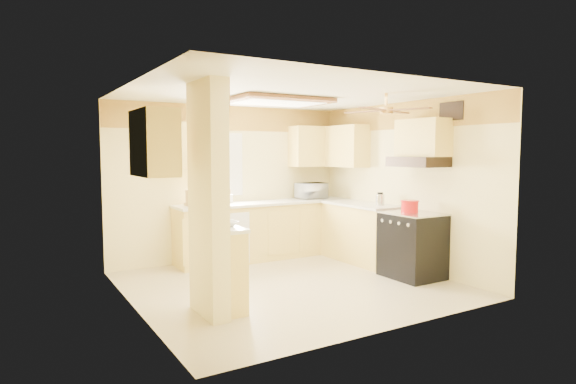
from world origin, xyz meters
TOP-DOWN VIEW (x-y plane):
  - floor at (0.00, 0.00)m, footprint 4.00×4.00m
  - ceiling at (0.00, 0.00)m, footprint 4.00×4.00m
  - wall_back at (0.00, 1.90)m, footprint 4.00×0.00m
  - wall_front at (0.00, -1.90)m, footprint 4.00×0.00m
  - wall_left at (-2.00, 0.00)m, footprint 0.00×3.80m
  - wall_right at (2.00, 0.00)m, footprint 0.00×3.80m
  - wallpaper_border at (0.00, 1.88)m, footprint 4.00×0.02m
  - partition_column at (-1.35, -0.55)m, footprint 0.20×0.70m
  - partition_ledge at (-1.13, -0.55)m, footprint 0.25×0.55m
  - ledge_top at (-1.13, -0.55)m, footprint 0.28×0.58m
  - lower_cabinets_back at (0.50, 1.60)m, footprint 3.00×0.60m
  - lower_cabinets_right at (1.70, 0.60)m, footprint 0.60×1.40m
  - countertop_back at (0.50, 1.59)m, footprint 3.04×0.64m
  - countertop_right at (1.69, 0.60)m, footprint 0.64×1.44m
  - dishwasher_panel at (-0.25, 1.29)m, footprint 0.58×0.02m
  - window at (-0.25, 1.89)m, footprint 0.92×0.02m
  - upper_cab_back_left at (-0.85, 1.72)m, footprint 0.60×0.35m
  - upper_cab_back_right at (1.55, 1.72)m, footprint 0.90×0.35m
  - upper_cab_right at (1.82, 1.25)m, footprint 0.35×1.00m
  - upper_cab_left_wall at (-1.82, -0.25)m, footprint 0.35×0.75m
  - upper_cab_over_stove at (1.82, -0.55)m, footprint 0.35×0.76m
  - stove at (1.67, -0.55)m, footprint 0.68×0.77m
  - range_hood at (1.74, -0.55)m, footprint 0.50×0.76m
  - poster_menu at (-1.24, -0.55)m, footprint 0.02×0.42m
  - poster_nashville at (-1.24, -0.55)m, footprint 0.02×0.42m
  - ceiling_light_panel at (0.10, 0.50)m, footprint 1.35×0.95m
  - ceiling_fan at (1.00, -0.70)m, footprint 1.15×1.15m
  - vent_grate at (1.98, -0.90)m, footprint 0.02×0.40m
  - microwave at (1.42, 1.62)m, footprint 0.51×0.35m
  - bowl at (-1.13, -0.52)m, footprint 0.30×0.30m
  - dutch_oven at (1.66, -0.50)m, footprint 0.25×0.25m
  - kettle at (1.73, 0.20)m, footprint 0.13×0.13m
  - dish_rack at (-0.64, 1.58)m, footprint 0.42×0.31m
  - utensil_crock at (-0.10, 1.71)m, footprint 0.11×0.11m

SIDE VIEW (x-z plane):
  - floor at x=0.00m, z-range 0.00..0.00m
  - dishwasher_panel at x=-0.25m, z-range 0.03..0.83m
  - partition_ledge at x=-1.13m, z-range 0.00..0.90m
  - lower_cabinets_back at x=0.50m, z-range 0.00..0.90m
  - lower_cabinets_right at x=1.70m, z-range 0.00..0.90m
  - stove at x=1.67m, z-range 0.00..0.92m
  - ledge_top at x=-1.13m, z-range 0.90..0.94m
  - countertop_back at x=0.50m, z-range 0.90..0.94m
  - countertop_right at x=1.69m, z-range 0.90..0.94m
  - bowl at x=-1.13m, z-range 0.94..1.00m
  - dutch_oven at x=1.66m, z-range 0.92..1.09m
  - utensil_crock at x=-0.10m, z-range 0.90..1.12m
  - dish_rack at x=-0.64m, z-range 0.91..1.15m
  - kettle at x=1.73m, z-range 0.93..1.13m
  - microwave at x=1.42m, z-range 0.94..1.22m
  - poster_nashville at x=-1.24m, z-range 0.92..1.48m
  - wall_back at x=0.00m, z-range -0.75..3.25m
  - wall_front at x=0.00m, z-range -0.75..3.25m
  - wall_left at x=-2.00m, z-range -0.65..3.15m
  - wall_right at x=2.00m, z-range -0.65..3.15m
  - partition_column at x=-1.35m, z-range 0.00..2.50m
  - window at x=-0.25m, z-range 1.04..2.06m
  - range_hood at x=1.74m, z-range 1.55..1.69m
  - upper_cab_back_left at x=-0.85m, z-range 1.50..2.20m
  - upper_cab_back_right at x=1.55m, z-range 1.50..2.20m
  - upper_cab_right at x=1.82m, z-range 1.50..2.20m
  - upper_cab_left_wall at x=-1.82m, z-range 1.50..2.20m
  - poster_menu at x=-1.24m, z-range 1.57..2.14m
  - upper_cab_over_stove at x=1.82m, z-range 1.69..2.21m
  - ceiling_fan at x=1.00m, z-range 2.16..2.42m
  - wallpaper_border at x=0.00m, z-range 2.10..2.50m
  - vent_grate at x=1.98m, z-range 2.17..2.42m
  - ceiling_light_panel at x=0.10m, z-range 2.42..2.49m
  - ceiling at x=0.00m, z-range 2.50..2.50m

